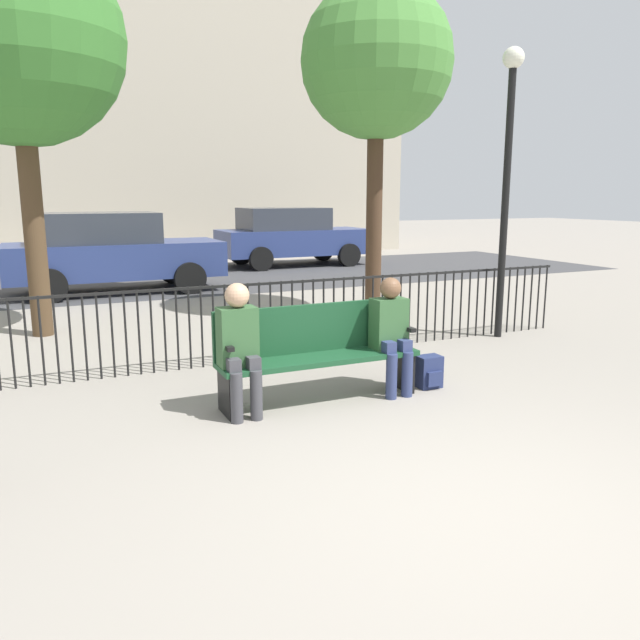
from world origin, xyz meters
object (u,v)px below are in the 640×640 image
at_px(parked_car_0, 291,236).
at_px(parked_car_1, 111,251).
at_px(seated_person_0, 239,342).
at_px(tree_1, 17,40).
at_px(lamp_post, 508,152).
at_px(seated_person_1, 391,329).
at_px(backpack, 429,372).
at_px(tree_0, 377,63).
at_px(park_bench, 316,349).

bearing_deg(parked_car_0, parked_car_1, -149.35).
height_order(seated_person_0, parked_car_1, parked_car_1).
height_order(tree_1, parked_car_1, tree_1).
bearing_deg(tree_1, lamp_post, -25.56).
xyz_separation_m(seated_person_1, parked_car_0, (3.49, 11.19, 0.19)).
xyz_separation_m(backpack, tree_0, (1.48, 3.80, 3.80)).
bearing_deg(seated_person_0, tree_0, 47.19).
distance_m(tree_0, tree_1, 5.09).
bearing_deg(tree_1, park_bench, -60.71).
bearing_deg(parked_car_0, lamp_post, -94.64).
xyz_separation_m(park_bench, seated_person_0, (-0.81, -0.13, 0.18)).
xyz_separation_m(backpack, parked_car_0, (3.03, 11.21, 0.68)).
height_order(lamp_post, parked_car_0, lamp_post).
distance_m(backpack, lamp_post, 3.62).
relative_size(park_bench, parked_car_0, 0.47).
xyz_separation_m(park_bench, seated_person_1, (0.75, -0.13, 0.16)).
height_order(park_bench, lamp_post, lamp_post).
bearing_deg(parked_car_1, park_bench, -83.12).
xyz_separation_m(park_bench, lamp_post, (3.46, 1.43, 2.02)).
height_order(seated_person_0, tree_1, tree_1).
relative_size(tree_1, lamp_post, 1.39).
relative_size(parked_car_0, parked_car_1, 1.00).
height_order(tree_1, parked_car_0, tree_1).
height_order(tree_0, lamp_post, tree_0).
distance_m(seated_person_0, seated_person_1, 1.57).
bearing_deg(tree_0, tree_1, 173.68).
bearing_deg(lamp_post, seated_person_0, -159.94).
bearing_deg(park_bench, tree_0, 53.59).
bearing_deg(backpack, tree_0, 68.69).
distance_m(tree_0, parked_car_0, 8.19).
bearing_deg(seated_person_1, parked_car_0, 72.69).
bearing_deg(tree_0, backpack, -111.31).
bearing_deg(tree_0, lamp_post, -71.00).
xyz_separation_m(tree_0, tree_1, (-5.06, 0.56, -0.03)).
relative_size(seated_person_1, parked_car_1, 0.28).
relative_size(seated_person_1, tree_1, 0.22).
xyz_separation_m(seated_person_1, backpack, (0.46, -0.02, -0.49)).
bearing_deg(seated_person_1, tree_1, 125.65).
height_order(park_bench, backpack, park_bench).
relative_size(lamp_post, parked_car_0, 0.92).
relative_size(park_bench, seated_person_1, 1.69).
height_order(park_bench, parked_car_1, parked_car_1).
distance_m(seated_person_0, backpack, 2.09).
relative_size(seated_person_0, seated_person_1, 1.03).
xyz_separation_m(tree_1, lamp_post, (5.82, -2.78, -1.42)).
distance_m(backpack, parked_car_1, 8.44).
relative_size(tree_1, parked_car_1, 1.28).
bearing_deg(tree_1, seated_person_0, -70.34).
height_order(seated_person_0, tree_0, tree_0).
relative_size(tree_1, parked_car_0, 1.28).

